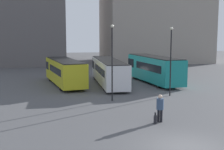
{
  "coord_description": "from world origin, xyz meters",
  "views": [
    {
      "loc": [
        -6.7,
        -14.49,
        5.87
      ],
      "look_at": [
        -1.55,
        11.87,
        2.24
      ],
      "focal_mm": 50.0,
      "sensor_mm": 36.0,
      "label": 1
    }
  ],
  "objects_px": {
    "bus_2": "(154,68)",
    "traveler": "(160,106)",
    "suitcase": "(155,119)",
    "bus_1": "(109,71)",
    "lamp_post_1": "(112,57)",
    "bus_0": "(65,71)",
    "lamp_post_0": "(171,56)"
  },
  "relations": [
    {
      "from": "bus_1",
      "to": "lamp_post_1",
      "type": "distance_m",
      "value": 9.13
    },
    {
      "from": "traveler",
      "to": "lamp_post_1",
      "type": "bearing_deg",
      "value": 39.47
    },
    {
      "from": "lamp_post_1",
      "to": "lamp_post_0",
      "type": "bearing_deg",
      "value": 10.97
    },
    {
      "from": "bus_1",
      "to": "traveler",
      "type": "height_order",
      "value": "bus_1"
    },
    {
      "from": "bus_2",
      "to": "traveler",
      "type": "relative_size",
      "value": 5.81
    },
    {
      "from": "bus_1",
      "to": "lamp_post_0",
      "type": "height_order",
      "value": "lamp_post_0"
    },
    {
      "from": "suitcase",
      "to": "lamp_post_1",
      "type": "xyz_separation_m",
      "value": [
        -1.43,
        7.37,
        3.54
      ]
    },
    {
      "from": "bus_1",
      "to": "lamp_post_0",
      "type": "bearing_deg",
      "value": -148.27
    },
    {
      "from": "bus_2",
      "to": "lamp_post_0",
      "type": "bearing_deg",
      "value": 165.77
    },
    {
      "from": "bus_2",
      "to": "lamp_post_1",
      "type": "distance_m",
      "value": 11.35
    },
    {
      "from": "bus_2",
      "to": "suitcase",
      "type": "distance_m",
      "value": 17.15
    },
    {
      "from": "bus_2",
      "to": "lamp_post_1",
      "type": "xyz_separation_m",
      "value": [
        -6.79,
        -8.85,
        2.1
      ]
    },
    {
      "from": "lamp_post_1",
      "to": "suitcase",
      "type": "bearing_deg",
      "value": -79.03
    },
    {
      "from": "suitcase",
      "to": "lamp_post_0",
      "type": "distance_m",
      "value": 10.14
    },
    {
      "from": "bus_0",
      "to": "lamp_post_0",
      "type": "height_order",
      "value": "lamp_post_0"
    },
    {
      "from": "suitcase",
      "to": "lamp_post_1",
      "type": "height_order",
      "value": "lamp_post_1"
    },
    {
      "from": "bus_0",
      "to": "bus_1",
      "type": "distance_m",
      "value": 5.02
    },
    {
      "from": "bus_2",
      "to": "bus_0",
      "type": "bearing_deg",
      "value": 80.41
    },
    {
      "from": "bus_2",
      "to": "traveler",
      "type": "height_order",
      "value": "bus_2"
    },
    {
      "from": "bus_2",
      "to": "suitcase",
      "type": "height_order",
      "value": "bus_2"
    },
    {
      "from": "bus_0",
      "to": "suitcase",
      "type": "distance_m",
      "value": 17.55
    },
    {
      "from": "suitcase",
      "to": "bus_1",
      "type": "bearing_deg",
      "value": 25.33
    },
    {
      "from": "bus_2",
      "to": "lamp_post_0",
      "type": "xyz_separation_m",
      "value": [
        -1.01,
        -7.73,
        2.01
      ]
    },
    {
      "from": "suitcase",
      "to": "lamp_post_0",
      "type": "bearing_deg",
      "value": -2.29
    },
    {
      "from": "bus_1",
      "to": "suitcase",
      "type": "xyz_separation_m",
      "value": [
        0.14,
        -16.12,
        -1.28
      ]
    },
    {
      "from": "lamp_post_1",
      "to": "bus_1",
      "type": "bearing_deg",
      "value": 81.61
    },
    {
      "from": "bus_0",
      "to": "lamp_post_0",
      "type": "xyz_separation_m",
      "value": [
        9.46,
        -8.25,
        2.15
      ]
    },
    {
      "from": "traveler",
      "to": "bus_2",
      "type": "bearing_deg",
      "value": 7.58
    },
    {
      "from": "bus_2",
      "to": "traveler",
      "type": "bearing_deg",
      "value": 155.97
    },
    {
      "from": "traveler",
      "to": "lamp_post_1",
      "type": "relative_size",
      "value": 0.28
    },
    {
      "from": "traveler",
      "to": "lamp_post_0",
      "type": "bearing_deg",
      "value": -0.82
    },
    {
      "from": "bus_0",
      "to": "suitcase",
      "type": "bearing_deg",
      "value": -172.54
    }
  ]
}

